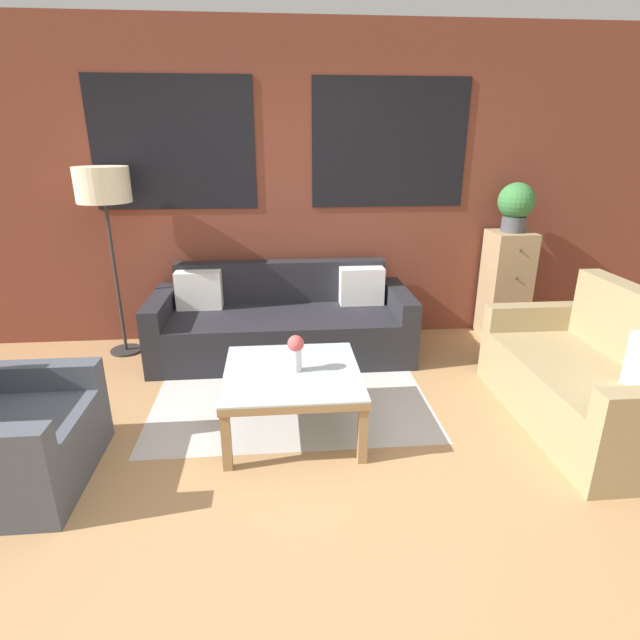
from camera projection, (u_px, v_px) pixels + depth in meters
name	position (u px, v px, depth m)	size (l,w,h in m)	color
ground_plane	(300.00, 494.00, 2.75)	(16.00, 16.00, 0.00)	#AD7F51
wall_back_brick	(285.00, 189.00, 4.55)	(8.40, 0.09, 2.80)	brown
rug	(290.00, 389.00, 3.90)	(2.03, 1.69, 0.00)	#BCB7B2
couch_dark	(283.00, 324.00, 4.48)	(2.25, 0.88, 0.78)	#232328
settee_vintage	(592.00, 382.00, 3.34)	(0.80, 1.55, 0.92)	#99845B
armchair_corner	(3.00, 439.00, 2.77)	(0.80, 0.89, 0.84)	#474C56
coffee_table	(292.00, 380.00, 3.25)	(0.88, 0.88, 0.43)	silver
floor_lamp	(103.00, 191.00, 4.10)	(0.44, 0.44, 1.63)	#2D2D2D
drawer_cabinet	(505.00, 286.00, 4.78)	(0.38, 0.40, 1.04)	tan
potted_plant	(516.00, 205.00, 4.51)	(0.33, 0.33, 0.44)	#47474C
flower_vase	(296.00, 350.00, 3.17)	(0.11, 0.11, 0.25)	silver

